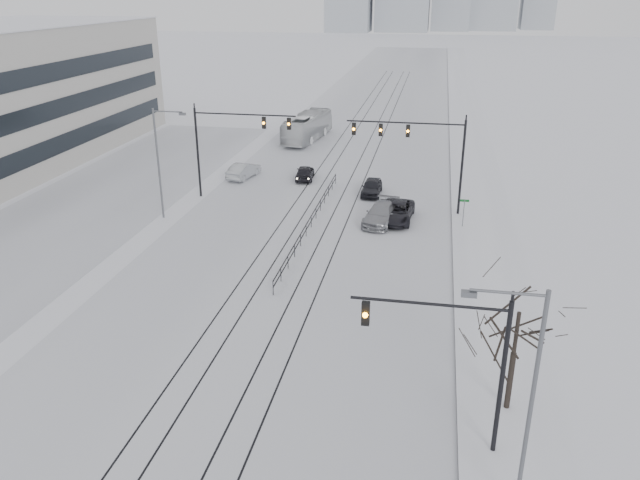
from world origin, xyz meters
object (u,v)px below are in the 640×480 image
Objects in this scene: sedan_nb_front at (396,212)px; sedan_sb_inner at (305,173)px; traffic_mast_near at (462,354)px; bare_tree at (518,323)px; sedan_nb_right at (381,214)px; sedan_nb_far at (372,187)px; box_truck at (307,127)px; sedan_sb_outer at (244,171)px.

sedan_sb_inner is at bearing 137.60° from sedan_nb_front.
traffic_mast_near is 3.85m from bare_tree.
traffic_mast_near reaches higher than sedan_nb_right.
traffic_mast_near is at bearing 104.62° from sedan_sb_inner.
sedan_nb_far is at bearing 101.87° from traffic_mast_near.
traffic_mast_near is 26.85m from sedan_nb_right.
bare_tree is at bearing 118.94° from box_truck.
bare_tree reaches higher than sedan_nb_front.
bare_tree is 1.32× the size of sedan_sb_outer.
sedan_nb_front reaches higher than sedan_sb_inner.
traffic_mast_near is 1.31× the size of sedan_nb_right.
sedan_nb_right is (14.68, -10.27, 0.01)m from sedan_sb_outer.
traffic_mast_near is 1.15× the size of bare_tree.
sedan_sb_inner is 0.77× the size of sedan_nb_right.
sedan_nb_front is 7.01m from sedan_nb_far.
sedan_sb_outer is at bearing 124.11° from bare_tree.
sedan_nb_right is at bearing -77.47° from sedan_nb_far.
traffic_mast_near reaches higher than sedan_sb_inner.
traffic_mast_near is at bearing 115.55° from box_truck.
sedan_sb_outer is at bearing 152.70° from sedan_nb_front.
traffic_mast_near reaches higher than sedan_sb_outer.
sedan_nb_right is (-7.87, 23.01, -3.71)m from bare_tree.
sedan_nb_front is (9.75, -10.11, 0.06)m from sedan_sb_inner.
sedan_nb_front is 1.03× the size of sedan_nb_right.
traffic_mast_near is 0.60× the size of box_truck.
sedan_sb_outer is 0.39× the size of box_truck.
sedan_nb_right is (-5.45, 26.02, -3.78)m from traffic_mast_near.
sedan_sb_inner is at bearing 153.16° from sedan_nb_far.
bare_tree is 1.44× the size of sedan_nb_far.
sedan_sb_inner is at bearing 137.25° from sedan_nb_right.
sedan_sb_inner is 14.04m from sedan_nb_front.
box_truck is (-19.63, 50.67, -2.85)m from bare_tree.
bare_tree reaches higher than sedan_nb_right.
traffic_mast_near is at bearing -77.58° from sedan_nb_far.
sedan_nb_right is (8.56, -10.87, 0.07)m from sedan_sb_inner.
sedan_nb_front is at bearing 127.77° from sedan_sb_inner.
bare_tree is 24.98m from sedan_nb_front.
sedan_nb_front is at bearing 160.06° from sedan_sb_outer.
box_truck reaches higher than sedan_nb_far.
sedan_nb_right is at bearing 122.05° from sedan_sb_inner.
box_truck is (-12.95, 26.89, 0.87)m from sedan_nb_front.
sedan_sb_inner is (-16.43, 33.88, -3.78)m from bare_tree.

